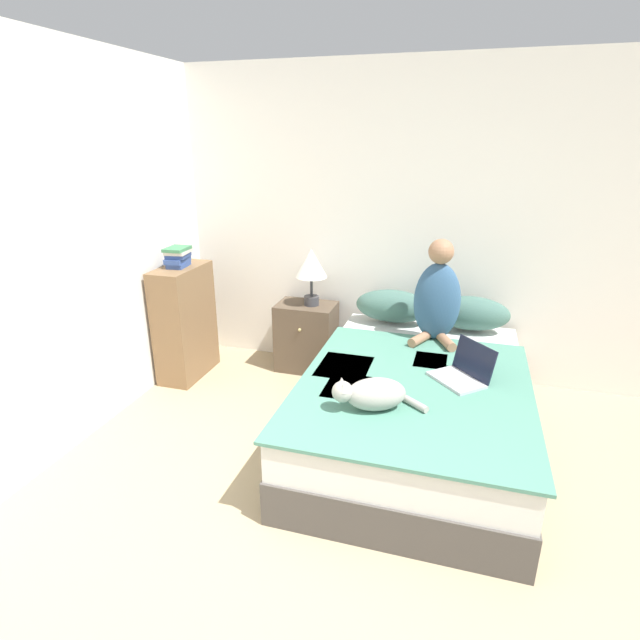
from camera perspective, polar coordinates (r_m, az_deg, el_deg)
The scene contains 12 objects.
wall_back at distance 4.22m, azimuth 11.25°, elevation 10.36°, with size 5.05×0.05×2.55m.
wall_side at distance 3.58m, azimuth -27.08°, elevation 6.81°, with size 0.05×4.19×2.55m.
bed at distance 3.47m, azimuth 10.77°, elevation -9.70°, with size 1.41×2.12×0.52m.
pillow_near at distance 4.16m, azimuth 8.28°, elevation 1.59°, with size 0.61×0.28×0.27m.
pillow_far at distance 4.12m, azimuth 16.79°, elevation 0.76°, with size 0.61×0.28×0.27m.
person_sitting at distance 3.79m, azimuth 13.25°, elevation 2.55°, with size 0.35×0.34×0.77m.
cat_tabby at distance 2.83m, azimuth 5.98°, elevation -8.39°, with size 0.53×0.31×0.19m.
laptop_open at distance 3.29m, azimuth 15.98°, elevation -5.78°, with size 0.42×0.43×0.23m.
nightstand at distance 4.43m, azimuth -1.56°, elevation -1.91°, with size 0.51×0.37×0.61m.
table_lamp at distance 4.21m, azimuth -1.00°, elevation 6.19°, with size 0.27×0.27×0.49m.
bookshelf at distance 4.40m, azimuth -15.17°, elevation -0.24°, with size 0.29×0.58×0.97m.
book_stack_top at distance 4.24m, azimuth -15.93°, elevation 6.99°, with size 0.19×0.25×0.16m.
Camera 1 is at (0.39, -0.93, 1.97)m, focal length 28.00 mm.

